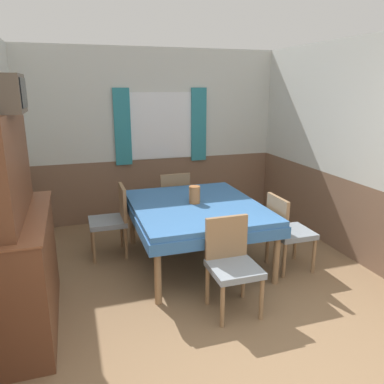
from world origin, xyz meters
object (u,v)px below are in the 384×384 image
dining_table (196,212)px  sideboard (20,243)px  chair_head_window (173,199)px  chair_left_far (113,218)px  vase (195,195)px  tv (2,94)px  chair_head_near (232,261)px  chair_right_near (287,229)px

dining_table → sideboard: sideboard is taller
chair_head_window → chair_left_far: 1.07m
vase → tv: bearing=-151.6°
chair_left_far → chair_head_near: 1.80m
chair_right_near → chair_left_far: size_ratio=1.00×
dining_table → chair_left_far: 1.06m
chair_head_window → sideboard: 2.57m
chair_left_far → vase: 1.08m
tv → sideboard: bearing=105.5°
chair_right_near → chair_head_window: 1.80m
dining_table → chair_right_near: size_ratio=1.97×
chair_right_near → tv: (-2.68, -0.40, 1.51)m
chair_right_near → tv: size_ratio=2.11×
chair_head_window → sideboard: (-1.81, -1.80, 0.30)m
sideboard → vase: sideboard is taller
chair_head_window → sideboard: sideboard is taller
chair_head_window → vase: (-0.00, -1.00, 0.34)m
sideboard → tv: tv is taller
sideboard → vase: 1.97m
tv → chair_left_far: bearing=59.0°
chair_right_near → sideboard: bearing=-84.8°
chair_left_far → chair_right_near: bearing=-118.6°
vase → chair_head_window: bearing=89.9°
dining_table → chair_right_near: 1.06m
chair_head_near → sideboard: size_ratio=0.47×
tv → dining_table: bearing=27.2°
chair_left_far → dining_table: bearing=-118.6°
chair_left_far → chair_head_near: (0.92, -1.55, 0.00)m
chair_head_near → vase: vase is taller
dining_table → vase: 0.21m
dining_table → vase: bearing=92.5°
chair_head_near → tv: size_ratio=2.11×
chair_right_near → vase: (-0.92, 0.55, 0.34)m
vase → chair_right_near: bearing=-30.8°
dining_table → chair_head_window: chair_head_window is taller
tv → chair_right_near: bearing=8.6°
tv → vase: (1.76, 0.95, -1.17)m
chair_right_near → tv: bearing=-81.4°
dining_table → chair_right_near: bearing=-28.6°
dining_table → chair_head_window: (0.00, 1.05, -0.14)m
chair_left_far → vase: vase is taller
dining_table → tv: 2.41m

